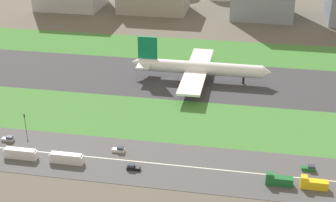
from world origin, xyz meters
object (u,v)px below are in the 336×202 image
object	(u,v)px
airliner	(197,68)
car_5	(8,139)
bus_1	(21,154)
car_0	(309,168)
car_6	(133,167)
car_1	(119,150)
truck_1	(313,184)
truck_0	(278,180)
bus_0	(66,158)
traffic_light	(25,121)

from	to	relation	value
airliner	car_5	world-z (taller)	airliner
bus_1	car_0	xyz separation A→B (m)	(96.73, 10.00, -0.90)
car_6	car_0	bearing A→B (deg)	-170.09
car_1	truck_1	xyz separation A→B (m)	(65.23, -10.00, 0.75)
bus_1	car_6	size ratio (longest dim) A/B	2.64
car_1	truck_1	distance (m)	66.00
bus_1	truck_0	xyz separation A→B (m)	(86.52, -0.00, -0.15)
airliner	truck_0	world-z (taller)	airliner
bus_0	traffic_light	world-z (taller)	traffic_light
truck_1	car_6	bearing A→B (deg)	-0.00
airliner	truck_0	xyz separation A→B (m)	(35.81, -78.00, -4.56)
car_6	car_5	size ratio (longest dim) A/B	1.00
car_5	car_0	bearing A→B (deg)	0.00
bus_1	truck_0	world-z (taller)	truck_0
car_1	truck_1	size ratio (longest dim) A/B	0.52
car_6	truck_1	bearing A→B (deg)	180.00
truck_1	car_1	bearing A→B (deg)	-8.72
car_0	car_1	size ratio (longest dim) A/B	1.00
truck_0	car_1	xyz separation A→B (m)	(-54.59, 10.00, -0.75)
car_5	bus_1	bearing A→B (deg)	-46.17
truck_0	bus_0	world-z (taller)	truck_0
bus_0	truck_1	distance (m)	80.68
car_5	car_1	bearing A→B (deg)	0.00
truck_0	car_5	size ratio (longest dim) A/B	1.91
truck_0	bus_0	bearing A→B (deg)	-0.00
bus_1	car_5	size ratio (longest dim) A/B	2.64
car_0	truck_1	world-z (taller)	truck_1
car_6	bus_1	bearing A→B (deg)	0.00
car_5	airliner	bearing A→B (deg)	48.43
car_1	traffic_light	distance (m)	39.35
car_5	traffic_light	bearing A→B (deg)	68.49
bus_1	truck_1	distance (m)	97.16
traffic_light	car_6	bearing A→B (deg)	-21.40
truck_1	car_0	bearing A→B (deg)	-87.53
truck_1	car_5	world-z (taller)	truck_1
bus_1	car_0	distance (m)	97.25
bus_1	bus_0	size ratio (longest dim) A/B	1.00
car_0	car_6	size ratio (longest dim) A/B	1.00
car_0	car_1	bearing A→B (deg)	180.00
car_6	car_1	distance (m)	12.52
truck_0	traffic_light	world-z (taller)	traffic_light
car_0	traffic_light	bearing A→B (deg)	175.57
airliner	car_6	size ratio (longest dim) A/B	14.77
car_1	traffic_light	bearing A→B (deg)	168.23
airliner	car_1	bearing A→B (deg)	-105.44
car_0	truck_0	size ratio (longest dim) A/B	0.52
car_0	traffic_light	distance (m)	103.54
bus_1	car_0	world-z (taller)	bus_1
airliner	truck_1	world-z (taller)	airliner
car_5	truck_0	bearing A→B (deg)	-5.94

